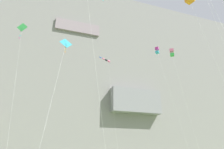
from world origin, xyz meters
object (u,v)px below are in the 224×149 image
object	(u,v)px
kite_box_high_center	(157,51)
kite_diamond_mid_center	(22,30)
kite_box_high_left	(172,53)
kite_diamond_high_right	(65,48)
kite_windsock_near_cliff	(106,60)

from	to	relation	value
kite_box_high_center	kite_diamond_mid_center	bearing A→B (deg)	-167.94
kite_box_high_left	kite_diamond_high_right	world-z (taller)	kite_box_high_left
kite_box_high_left	kite_diamond_high_right	size ratio (longest dim) A/B	1.63
kite_windsock_near_cliff	kite_diamond_high_right	xyz separation A→B (m)	(-11.71, -22.79, -11.12)
kite_windsock_near_cliff	kite_diamond_high_right	size ratio (longest dim) A/B	1.68
kite_diamond_high_right	kite_diamond_mid_center	size ratio (longest dim) A/B	0.67
kite_box_high_center	kite_box_high_left	bearing A→B (deg)	-57.18
kite_windsock_near_cliff	kite_diamond_high_right	distance (m)	27.93
kite_diamond_mid_center	kite_box_high_center	bearing A→B (deg)	12.06
kite_windsock_near_cliff	kite_diamond_mid_center	xyz separation A→B (m)	(-18.09, -13.78, -4.06)
kite_diamond_high_right	kite_diamond_mid_center	world-z (taller)	kite_diamond_mid_center
kite_diamond_high_right	kite_box_high_center	distance (m)	29.10
kite_windsock_near_cliff	kite_box_high_left	size ratio (longest dim) A/B	1.03
kite_diamond_high_right	kite_windsock_near_cliff	bearing A→B (deg)	62.79
kite_windsock_near_cliff	kite_diamond_mid_center	bearing A→B (deg)	-142.70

